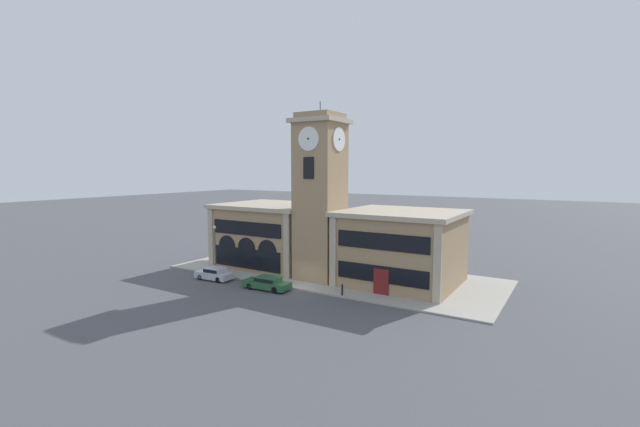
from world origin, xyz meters
TOP-DOWN VIEW (x-y plane):
  - ground_plane at (0.00, 0.00)m, footprint 300.00×300.00m
  - sidewalk_kerb at (0.00, 7.26)m, footprint 36.66×14.51m
  - clock_tower at (0.00, 4.71)m, footprint 5.06×5.06m
  - town_hall_left_wing at (-8.41, 7.49)m, footprint 12.55×10.68m
  - town_hall_right_wing at (8.03, 7.49)m, footprint 11.80×10.68m
  - parked_car_near at (-9.50, -1.40)m, footprint 4.18×2.09m
  - parked_car_mid at (-2.38, -1.40)m, footprint 4.94×2.08m
  - street_lamp at (-11.11, 0.34)m, footprint 0.36×0.36m
  - bollard at (5.10, 0.32)m, footprint 0.18×0.18m

SIDE VIEW (x-z plane):
  - ground_plane at x=0.00m, z-range 0.00..0.00m
  - sidewalk_kerb at x=0.00m, z-range 0.00..0.15m
  - bollard at x=5.10m, z-range 0.14..1.20m
  - parked_car_mid at x=-2.38m, z-range 0.04..1.31m
  - parked_car_near at x=-9.50m, z-range 0.03..1.34m
  - street_lamp at x=-11.11m, z-range 1.02..6.39m
  - town_hall_right_wing at x=8.03m, z-range 0.03..7.59m
  - town_hall_left_wing at x=-8.41m, z-range 0.02..7.60m
  - clock_tower at x=0.00m, z-range -0.55..18.18m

